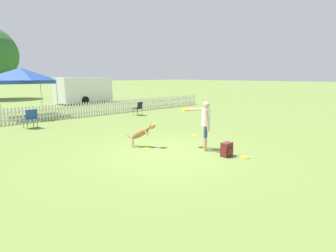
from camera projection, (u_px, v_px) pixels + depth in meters
ground_plane at (169, 152)px, 8.37m from camera, size 240.00×240.00×0.00m
handler_person at (204, 120)px, 8.46m from camera, size 0.54×1.07×1.60m
leaping_dog at (142, 133)px, 8.90m from camera, size 0.81×0.99×0.88m
frisbee_near_handler at (245, 157)px, 7.82m from camera, size 0.25×0.25×0.02m
frisbee_near_dog at (195, 135)px, 10.71m from camera, size 0.25×0.25×0.02m
frisbee_midfield at (146, 149)px, 8.72m from camera, size 0.25×0.25×0.02m
backpack_on_grass at (227, 150)px, 7.92m from camera, size 0.36×0.26×0.43m
picket_fence at (62, 112)px, 14.71m from camera, size 22.53×0.04×0.85m
folding_chair_center at (31, 117)px, 12.09m from camera, size 0.58×0.60×0.90m
folding_chair_green_right at (139, 107)px, 16.15m from camera, size 0.54×0.56×0.83m
canopy_tent_main at (21, 76)px, 15.13m from camera, size 2.95×2.95×2.87m
equipment_trailer at (84, 90)px, 23.46m from camera, size 5.81×2.82×2.28m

